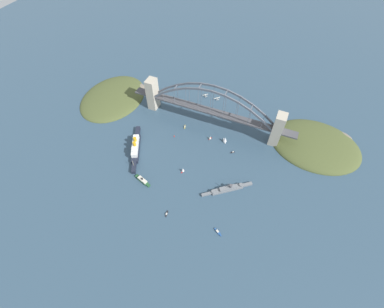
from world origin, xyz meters
name	(u,v)px	position (x,y,z in m)	size (l,w,h in m)	color
ground_plane	(210,123)	(0.00, 0.00, 0.00)	(1400.00, 1400.00, 0.00)	#334C60
harbor_arch_bridge	(211,110)	(0.00, 0.00, 30.41)	(280.30, 19.87, 74.86)	#BCB29E
headland_west_shore	(316,145)	(-174.34, -20.41, 0.00)	(140.91, 112.91, 23.94)	#4C562D
headland_east_shore	(114,97)	(190.61, 6.95, 0.00)	(110.60, 139.31, 19.47)	#4C562D
ocean_liner	(136,147)	(87.37, 100.95, 6.05)	(45.96, 85.79, 20.13)	#1E2333
naval_cruiser	(228,189)	(-68.65, 114.18, 2.77)	(61.51, 49.32, 16.44)	slate
harbor_ferry_steamer	(142,180)	(48.75, 148.39, 2.25)	(28.24, 13.05, 7.54)	#23512D
seaplane_taxiing_near_bridge	(205,95)	(33.39, -63.33, 2.12)	(9.80, 9.74, 4.89)	#B7B7B2
seaplane_second_in_formation	(217,99)	(9.80, -63.36, 2.08)	(9.87, 9.81, 4.91)	#B7B7B2
small_boat_0	(167,214)	(-6.12, 180.84, 0.72)	(3.17, 9.35, 2.06)	black
small_boat_1	(225,139)	(-36.44, 30.45, 5.31)	(8.33, 10.19, 11.47)	silver
small_boat_2	(210,138)	(-12.40, 34.39, 3.33)	(4.78, 6.81, 7.08)	#B2231E
small_boat_3	(218,232)	(-76.49, 177.56, 0.87)	(11.94, 7.80, 2.36)	#234C8C
small_boat_4	(185,127)	(36.46, 25.87, 0.86)	(3.62, 8.58, 2.40)	gold
small_boat_5	(183,170)	(2.08, 110.13, 3.83)	(5.08, 7.55, 8.20)	#B2231E
small_boat_6	(233,152)	(-55.39, 47.07, 0.86)	(6.35, 5.38, 2.43)	black
channel_marker_buoy	(174,136)	(44.04, 52.01, 1.12)	(2.20, 2.20, 2.75)	red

